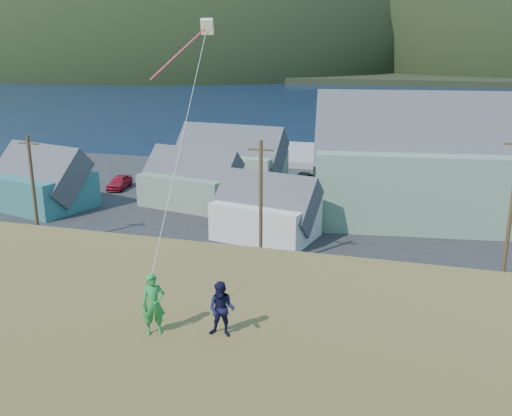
# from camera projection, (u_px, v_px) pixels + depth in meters

# --- Properties ---
(ground) EXTENTS (900.00, 900.00, 0.00)m
(ground) POSITION_uv_depth(u_px,v_px,m) (269.00, 283.00, 36.26)
(ground) COLOR #0A1638
(ground) RESTS_ON ground
(grass_strip) EXTENTS (110.00, 8.00, 0.10)m
(grass_strip) POSITION_uv_depth(u_px,v_px,m) (261.00, 296.00, 34.41)
(grass_strip) COLOR #4C3D19
(grass_strip) RESTS_ON ground
(waterfront_lot) EXTENTS (72.00, 36.00, 0.12)m
(waterfront_lot) POSITION_uv_depth(u_px,v_px,m) (317.00, 209.00, 51.92)
(waterfront_lot) COLOR #28282B
(waterfront_lot) RESTS_ON ground
(wharf) EXTENTS (26.00, 14.00, 0.90)m
(wharf) POSITION_uv_depth(u_px,v_px,m) (303.00, 155.00, 74.60)
(wharf) COLOR gray
(wharf) RESTS_ON ground
(far_shore) EXTENTS (900.00, 320.00, 2.00)m
(far_shore) POSITION_uv_depth(u_px,v_px,m) (410.00, 64.00, 340.22)
(far_shore) COLOR black
(far_shore) RESTS_ON ground
(far_hills) EXTENTS (760.00, 265.00, 143.00)m
(far_hills) POSITION_uv_depth(u_px,v_px,m) (481.00, 67.00, 283.85)
(far_hills) COLOR black
(far_hills) RESTS_ON ground
(shed_teal) EXTENTS (10.21, 8.28, 7.07)m
(shed_teal) POSITION_uv_depth(u_px,v_px,m) (40.00, 180.00, 51.78)
(shed_teal) COLOR #285C5F
(shed_teal) RESTS_ON waterfront_lot
(shed_palegreen_near) EXTENTS (9.75, 7.07, 6.44)m
(shed_palegreen_near) POSITION_uv_depth(u_px,v_px,m) (191.00, 180.00, 52.66)
(shed_palegreen_near) COLOR slate
(shed_palegreen_near) RESTS_ON waterfront_lot
(shed_white) EXTENTS (8.61, 6.55, 6.18)m
(shed_white) POSITION_uv_depth(u_px,v_px,m) (266.00, 209.00, 43.75)
(shed_white) COLOR silver
(shed_white) RESTS_ON waterfront_lot
(shed_palegreen_far) EXTENTS (11.95, 7.51, 7.69)m
(shed_palegreen_far) POSITION_uv_depth(u_px,v_px,m) (230.00, 158.00, 60.24)
(shed_palegreen_far) COLOR gray
(shed_palegreen_far) RESTS_ON waterfront_lot
(utility_poles) EXTENTS (32.11, 0.24, 9.84)m
(utility_poles) POSITION_uv_depth(u_px,v_px,m) (263.00, 206.00, 36.56)
(utility_poles) COLOR #47331E
(utility_poles) RESTS_ON waterfront_lot
(parked_cars) EXTENTS (27.44, 13.03, 1.56)m
(parked_cars) POSITION_uv_depth(u_px,v_px,m) (244.00, 185.00, 57.58)
(parked_cars) COLOR silver
(parked_cars) RESTS_ON waterfront_lot
(kite_flyer_green) EXTENTS (0.75, 0.69, 1.73)m
(kite_flyer_green) POSITION_uv_depth(u_px,v_px,m) (153.00, 304.00, 15.27)
(kite_flyer_green) COLOR #268C3B
(kite_flyer_green) RESTS_ON hillside
(kite_flyer_navy) EXTENTS (0.77, 0.61, 1.55)m
(kite_flyer_navy) POSITION_uv_depth(u_px,v_px,m) (222.00, 309.00, 15.19)
(kite_flyer_navy) COLOR #141437
(kite_flyer_navy) RESTS_ON hillside
(kite_rig) EXTENTS (1.33, 4.38, 10.55)m
(kite_rig) POSITION_uv_depth(u_px,v_px,m) (202.00, 34.00, 20.96)
(kite_rig) COLOR #F1EBB7
(kite_rig) RESTS_ON ground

